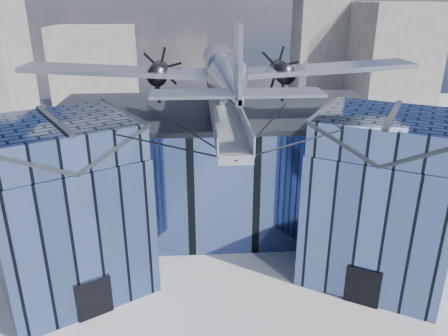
{
  "coord_description": "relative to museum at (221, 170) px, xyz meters",
  "views": [
    {
      "loc": [
        -1.96,
        -27.13,
        18.62
      ],
      "look_at": [
        0.0,
        2.0,
        7.2
      ],
      "focal_mm": 35.0,
      "sensor_mm": 36.0,
      "label": 1
    }
  ],
  "objects": [
    {
      "name": "museum",
      "position": [
        0.0,
        0.0,
        0.0
      ],
      "size": [
        32.88,
        24.5,
        17.6
      ],
      "color": "#465B90",
      "rests_on": "ground"
    },
    {
      "name": "ground_plane",
      "position": [
        -0.0,
        -5.82,
        -5.54
      ],
      "size": [
        120.0,
        120.0,
        0.0
      ],
      "primitive_type": "plane",
      "color": "gray"
    },
    {
      "name": "bg_towers",
      "position": [
        1.45,
        44.67,
        4.47
      ],
      "size": [
        77.0,
        24.5,
        26.0
      ],
      "color": "slate",
      "rests_on": "ground"
    }
  ]
}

